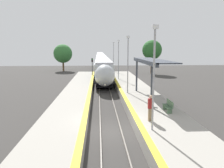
{
  "coord_description": "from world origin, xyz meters",
  "views": [
    {
      "loc": [
        -0.82,
        -14.56,
        5.77
      ],
      "look_at": [
        0.57,
        7.66,
        2.13
      ],
      "focal_mm": 35.0,
      "sensor_mm": 36.0,
      "label": 1
    }
  ],
  "objects_px": {
    "train": "(101,60)",
    "lamppost_near": "(154,72)",
    "lamppost_far": "(118,57)",
    "lamppost_mid": "(128,61)",
    "person_waiting": "(151,108)",
    "railway_signal": "(92,67)",
    "platform_bench": "(168,106)",
    "lamppost_farthest": "(114,55)"
  },
  "relations": [
    {
      "from": "lamppost_near",
      "to": "lamppost_far",
      "type": "height_order",
      "value": "same"
    },
    {
      "from": "train",
      "to": "platform_bench",
      "type": "height_order",
      "value": "train"
    },
    {
      "from": "railway_signal",
      "to": "lamppost_mid",
      "type": "distance_m",
      "value": 17.24
    },
    {
      "from": "person_waiting",
      "to": "railway_signal",
      "type": "bearing_deg",
      "value": 99.96
    },
    {
      "from": "lamppost_mid",
      "to": "lamppost_near",
      "type": "bearing_deg",
      "value": -90.0
    },
    {
      "from": "platform_bench",
      "to": "lamppost_far",
      "type": "relative_size",
      "value": 0.24
    },
    {
      "from": "lamppost_far",
      "to": "lamppost_farthest",
      "type": "bearing_deg",
      "value": 90.0
    },
    {
      "from": "railway_signal",
      "to": "person_waiting",
      "type": "bearing_deg",
      "value": -80.04
    },
    {
      "from": "railway_signal",
      "to": "lamppost_farthest",
      "type": "height_order",
      "value": "lamppost_farthest"
    },
    {
      "from": "train",
      "to": "lamppost_farthest",
      "type": "height_order",
      "value": "lamppost_farthest"
    },
    {
      "from": "lamppost_near",
      "to": "lamppost_far",
      "type": "bearing_deg",
      "value": 90.0
    },
    {
      "from": "person_waiting",
      "to": "lamppost_far",
      "type": "xyz_separation_m",
      "value": [
        -0.26,
        20.91,
        2.56
      ]
    },
    {
      "from": "person_waiting",
      "to": "lamppost_far",
      "type": "distance_m",
      "value": 21.07
    },
    {
      "from": "lamppost_mid",
      "to": "platform_bench",
      "type": "bearing_deg",
      "value": -73.74
    },
    {
      "from": "railway_signal",
      "to": "lamppost_mid",
      "type": "bearing_deg",
      "value": -75.32
    },
    {
      "from": "person_waiting",
      "to": "lamppost_mid",
      "type": "xyz_separation_m",
      "value": [
        -0.26,
        9.67,
        2.56
      ]
    },
    {
      "from": "platform_bench",
      "to": "lamppost_farthest",
      "type": "bearing_deg",
      "value": 94.19
    },
    {
      "from": "person_waiting",
      "to": "lamppost_near",
      "type": "relative_size",
      "value": 0.29
    },
    {
      "from": "train",
      "to": "lamppost_far",
      "type": "bearing_deg",
      "value": -86.2
    },
    {
      "from": "lamppost_near",
      "to": "railway_signal",
      "type": "bearing_deg",
      "value": 98.87
    },
    {
      "from": "platform_bench",
      "to": "lamppost_near",
      "type": "relative_size",
      "value": 0.24
    },
    {
      "from": "platform_bench",
      "to": "lamppost_mid",
      "type": "xyz_separation_m",
      "value": [
        -2.2,
        7.53,
        3.04
      ]
    },
    {
      "from": "train",
      "to": "lamppost_far",
      "type": "distance_m",
      "value": 36.33
    },
    {
      "from": "platform_bench",
      "to": "person_waiting",
      "type": "relative_size",
      "value": 0.84
    },
    {
      "from": "lamppost_far",
      "to": "lamppost_farthest",
      "type": "relative_size",
      "value": 1.0
    },
    {
      "from": "platform_bench",
      "to": "railway_signal",
      "type": "relative_size",
      "value": 0.38
    },
    {
      "from": "lamppost_near",
      "to": "platform_bench",
      "type": "bearing_deg",
      "value": 59.36
    },
    {
      "from": "lamppost_mid",
      "to": "lamppost_far",
      "type": "xyz_separation_m",
      "value": [
        0.0,
        11.24,
        0.0
      ]
    },
    {
      "from": "lamppost_near",
      "to": "lamppost_farthest",
      "type": "xyz_separation_m",
      "value": [
        0.0,
        33.73,
        0.0
      ]
    },
    {
      "from": "lamppost_far",
      "to": "lamppost_farthest",
      "type": "distance_m",
      "value": 11.24
    },
    {
      "from": "lamppost_mid",
      "to": "lamppost_far",
      "type": "relative_size",
      "value": 1.0
    },
    {
      "from": "lamppost_near",
      "to": "lamppost_mid",
      "type": "relative_size",
      "value": 1.0
    },
    {
      "from": "train",
      "to": "person_waiting",
      "type": "height_order",
      "value": "train"
    },
    {
      "from": "lamppost_near",
      "to": "lamppost_far",
      "type": "xyz_separation_m",
      "value": [
        0.0,
        22.49,
        0.0
      ]
    },
    {
      "from": "railway_signal",
      "to": "train",
      "type": "bearing_deg",
      "value": 86.4
    },
    {
      "from": "train",
      "to": "lamppost_mid",
      "type": "relative_size",
      "value": 14.26
    },
    {
      "from": "train",
      "to": "lamppost_farthest",
      "type": "relative_size",
      "value": 14.26
    },
    {
      "from": "train",
      "to": "lamppost_mid",
      "type": "height_order",
      "value": "lamppost_mid"
    },
    {
      "from": "lamppost_mid",
      "to": "lamppost_farthest",
      "type": "xyz_separation_m",
      "value": [
        0.0,
        22.49,
        0.0
      ]
    },
    {
      "from": "lamppost_near",
      "to": "lamppost_mid",
      "type": "xyz_separation_m",
      "value": [
        0.0,
        11.24,
        0.0
      ]
    },
    {
      "from": "railway_signal",
      "to": "lamppost_mid",
      "type": "xyz_separation_m",
      "value": [
        4.34,
        -16.58,
        1.93
      ]
    },
    {
      "from": "train",
      "to": "lamppost_near",
      "type": "relative_size",
      "value": 14.26
    }
  ]
}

